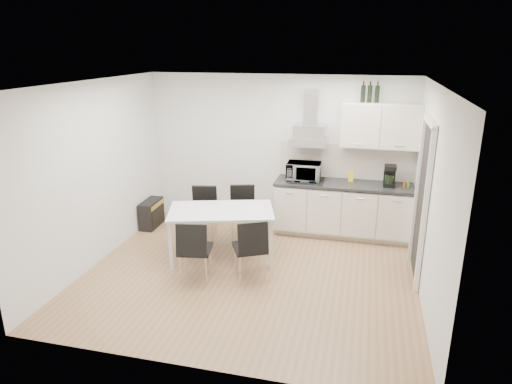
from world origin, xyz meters
TOP-DOWN VIEW (x-y plane):
  - ground at (0.00, 0.00)m, footprint 4.50×4.50m
  - wall_back at (0.00, 2.00)m, footprint 4.50×0.10m
  - wall_front at (0.00, -2.00)m, footprint 4.50×0.10m
  - wall_left at (-2.25, 0.00)m, footprint 0.10×4.00m
  - wall_right at (2.25, 0.00)m, footprint 0.10×4.00m
  - ceiling at (0.00, 0.00)m, footprint 4.50×4.50m
  - doorway at (2.21, 0.55)m, footprint 0.08×1.04m
  - kitchenette at (1.18, 1.73)m, footprint 2.22×0.64m
  - dining_table at (-0.54, 0.45)m, footprint 1.69×1.26m
  - chair_far_left at (-1.01, 0.95)m, footprint 0.52×0.57m
  - chair_far_right at (-0.41, 1.16)m, footprint 0.56×0.60m
  - chair_near_left at (-0.66, -0.31)m, footprint 0.52×0.57m
  - chair_near_right at (0.03, -0.09)m, footprint 0.62×0.65m
  - guitar_amp at (-2.11, 1.32)m, footprint 0.26×0.57m
  - floor_speaker at (-1.23, 1.90)m, footprint 0.21×0.19m

SIDE VIEW (x-z plane):
  - ground at x=0.00m, z-range 0.00..0.00m
  - floor_speaker at x=-1.23m, z-range 0.00..0.31m
  - guitar_amp at x=-2.11m, z-range 0.00..0.47m
  - chair_far_left at x=-1.01m, z-range 0.00..0.88m
  - chair_far_right at x=-0.41m, z-range 0.00..0.88m
  - chair_near_left at x=-0.66m, z-range 0.00..0.88m
  - chair_near_right at x=0.03m, z-range 0.00..0.88m
  - dining_table at x=-0.54m, z-range 0.30..1.05m
  - kitchenette at x=1.18m, z-range -0.43..2.09m
  - doorway at x=2.21m, z-range 0.00..2.10m
  - wall_back at x=0.00m, z-range 0.00..2.60m
  - wall_front at x=0.00m, z-range 0.00..2.60m
  - wall_left at x=-2.25m, z-range 0.00..2.60m
  - wall_right at x=2.25m, z-range 0.00..2.60m
  - ceiling at x=0.00m, z-range 2.60..2.60m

